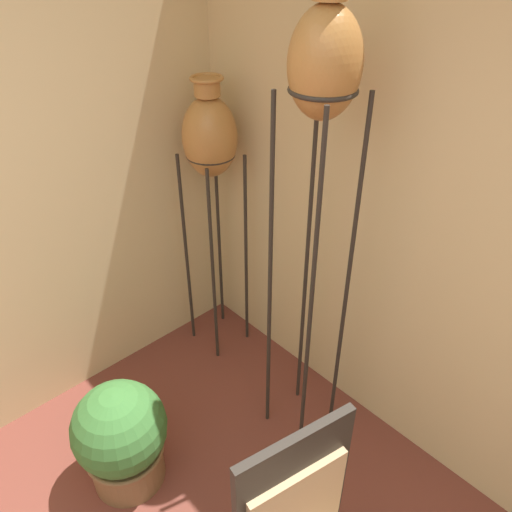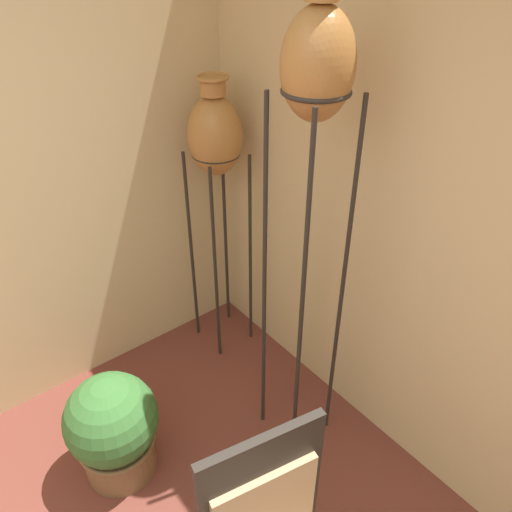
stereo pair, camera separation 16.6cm
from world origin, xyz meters
The scene contains 3 objects.
vase_stand_tall centered at (1.69, 0.93, 1.86)m, with size 0.27×0.27×2.23m.
vase_stand_medium centered at (1.80, 1.77, 1.39)m, with size 0.29×0.29×1.73m.
potted_plant centered at (0.80, 1.28, 0.32)m, with size 0.45×0.45×0.61m.
Camera 2 is at (0.38, -0.35, 2.36)m, focal length 35.00 mm.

